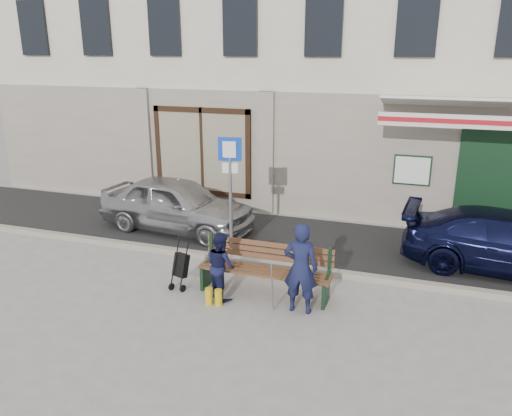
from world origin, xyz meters
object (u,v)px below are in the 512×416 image
at_px(man, 301,268).
at_px(woman, 221,265).
at_px(car_silver, 177,204).
at_px(parking_sign, 230,179).
at_px(car_navy, 510,243).
at_px(stroller, 181,266).
at_px(bench, 262,270).

height_order(man, woman, man).
relative_size(car_silver, parking_sign, 1.49).
distance_m(car_silver, woman, 3.70).
height_order(parking_sign, man, parking_sign).
height_order(car_navy, woman, woman).
height_order(man, stroller, man).
bearing_deg(car_silver, stroller, -145.49).
distance_m(parking_sign, stroller, 2.08).
bearing_deg(parking_sign, car_silver, 137.03).
bearing_deg(man, car_silver, -39.34).
distance_m(man, woman, 1.46).
relative_size(parking_sign, man, 1.63).
height_order(car_silver, man, man).
height_order(parking_sign, bench, parking_sign).
bearing_deg(bench, parking_sign, 129.34).
xyz_separation_m(car_navy, stroller, (-5.85, -2.68, -0.18)).
xyz_separation_m(car_navy, man, (-3.55, -2.87, 0.19)).
bearing_deg(woman, car_silver, -12.41).
relative_size(parking_sign, bench, 1.07).
bearing_deg(car_silver, woman, -134.71).
relative_size(parking_sign, stroller, 2.74).
relative_size(car_navy, bench, 1.71).
bearing_deg(man, stroller, -5.97).
xyz_separation_m(bench, stroller, (-1.50, -0.22, -0.04)).
height_order(car_silver, parking_sign, parking_sign).
xyz_separation_m(car_silver, bench, (2.98, -2.53, -0.20)).
bearing_deg(car_navy, car_silver, 93.85).
bearing_deg(bench, car_silver, 139.60).
height_order(car_navy, bench, car_navy).
xyz_separation_m(car_navy, bench, (-4.34, -2.46, -0.14)).
xyz_separation_m(car_navy, woman, (-5.00, -2.81, 0.01)).
relative_size(car_silver, car_navy, 0.94).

